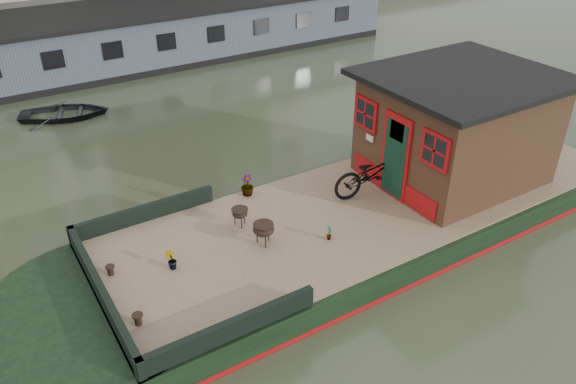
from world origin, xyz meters
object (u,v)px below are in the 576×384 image
bicycle (373,173)px  brazier_rear (240,217)px  dinghy (64,109)px  brazier_front (264,234)px  cabin (457,126)px

bicycle → brazier_rear: 3.10m
bicycle → brazier_rear: bicycle is taller
bicycle → dinghy: (-4.48, 9.51, -0.88)m
brazier_front → brazier_rear: 0.79m
cabin → brazier_rear: size_ratio=10.29×
bicycle → brazier_front: (-2.97, -0.38, -0.28)m
brazier_front → brazier_rear: size_ratio=1.16×
cabin → bicycle: 2.20m
cabin → dinghy: (-6.53, 9.84, -1.60)m
brazier_rear → dinghy: (-1.41, 9.11, -0.57)m
cabin → dinghy: bearing=123.6°
cabin → brazier_rear: 5.27m
bicycle → brazier_rear: bearing=89.6°
bicycle → dinghy: bicycle is taller
bicycle → cabin: bearing=-91.9°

